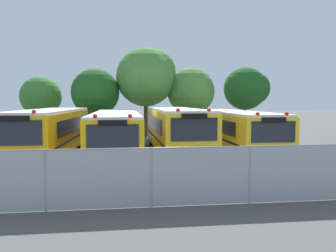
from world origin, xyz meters
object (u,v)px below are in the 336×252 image
school_bus_1 (116,131)px  school_bus_3 (235,129)px  tree_0 (40,97)px  tree_4 (248,89)px  tree_2 (148,76)px  tree_1 (96,92)px  tree_3 (192,92)px  traffic_cone (25,186)px  school_bus_0 (51,130)px  school_bus_2 (176,129)px

school_bus_1 → school_bus_3: 7.10m
school_bus_1 → tree_0: size_ratio=2.24×
tree_4 → tree_2: bearing=-173.2°
school_bus_1 → tree_1: (-1.92, 8.79, 2.40)m
tree_3 → tree_1: bearing=-175.6°
tree_2 → traffic_cone: bearing=-106.7°
school_bus_3 → tree_3: (-0.91, 8.99, 2.46)m
school_bus_0 → school_bus_3: (10.71, 0.14, -0.07)m
school_bus_1 → school_bus_2: 3.47m
tree_3 → traffic_cone: size_ratio=10.29×
school_bus_3 → tree_2: size_ratio=1.42×
school_bus_0 → school_bus_2: 7.08m
tree_3 → traffic_cone: tree_3 is taller
school_bus_2 → tree_4: size_ratio=1.61×
school_bus_0 → school_bus_1: size_ratio=0.93×
school_bus_0 → tree_3: 13.61m
school_bus_0 → tree_0: size_ratio=2.08×
tree_4 → tree_1: bearing=-173.7°
school_bus_0 → traffic_cone: 7.96m
school_bus_0 → school_bus_1: bearing=177.3°
school_bus_3 → tree_0: size_ratio=2.08×
school_bus_1 → traffic_cone: size_ratio=19.94×
school_bus_1 → traffic_cone: bearing=69.6°
tree_3 → traffic_cone: bearing=-117.5°
tree_3 → tree_4: 5.46m
school_bus_3 → tree_0: bearing=-34.8°
tree_2 → tree_3: 4.05m
tree_3 → school_bus_0: bearing=-137.0°
school_bus_0 → tree_1: 8.99m
school_bus_2 → tree_2: bearing=-84.3°
school_bus_3 → tree_3: bearing=-84.0°
tree_0 → school_bus_2: bearing=-44.0°
school_bus_1 → tree_3: bearing=-124.3°
traffic_cone → tree_4: bearing=51.5°
tree_1 → tree_0: bearing=164.7°
school_bus_0 → tree_0: (-3.05, 9.82, 1.96)m
school_bus_1 → school_bus_3: bearing=-177.6°
school_bus_1 → tree_3: tree_3 is taller
school_bus_2 → tree_0: 14.22m
tree_0 → tree_3: tree_3 is taller
school_bus_2 → tree_2: size_ratio=1.31×
traffic_cone → school_bus_3: bearing=39.3°
tree_0 → tree_3: bearing=-3.1°
tree_0 → tree_3: size_ratio=0.86×
school_bus_2 → school_bus_3: size_ratio=0.92×
school_bus_1 → tree_4: 15.73m
traffic_cone → tree_3: bearing=62.5°
school_bus_3 → tree_1: tree_1 is taller
tree_3 → school_bus_2: bearing=-106.7°
school_bus_0 → tree_1: size_ratio=1.87×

